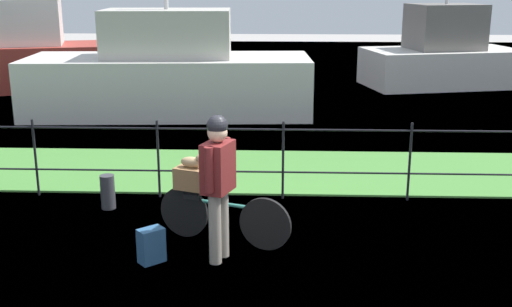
{
  "coord_description": "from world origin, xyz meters",
  "views": [
    {
      "loc": [
        -0.04,
        -6.37,
        3.1
      ],
      "look_at": [
        -0.36,
        1.52,
        0.9
      ],
      "focal_mm": 44.37,
      "sensor_mm": 36.0,
      "label": 1
    }
  ],
  "objects_px": {
    "moored_boat_far": "(8,57)",
    "bicycle_main": "(222,216)",
    "terrier_dog": "(193,161)",
    "wooden_crate": "(192,178)",
    "cyclist_person": "(218,175)",
    "mooring_bollard": "(108,192)",
    "backpack_on_paving": "(151,245)",
    "moored_boat_mid": "(442,57)",
    "moored_boat_near": "(169,75)"
  },
  "relations": [
    {
      "from": "moored_boat_mid",
      "to": "moored_boat_far",
      "type": "height_order",
      "value": "moored_boat_far"
    },
    {
      "from": "wooden_crate",
      "to": "cyclist_person",
      "type": "distance_m",
      "value": 0.76
    },
    {
      "from": "moored_boat_mid",
      "to": "moored_boat_far",
      "type": "xyz_separation_m",
      "value": [
        -12.47,
        -1.19,
        0.07
      ]
    },
    {
      "from": "moored_boat_far",
      "to": "mooring_bollard",
      "type": "bearing_deg",
      "value": -60.52
    },
    {
      "from": "mooring_bollard",
      "to": "moored_boat_far",
      "type": "height_order",
      "value": "moored_boat_far"
    },
    {
      "from": "bicycle_main",
      "to": "cyclist_person",
      "type": "relative_size",
      "value": 0.97
    },
    {
      "from": "wooden_crate",
      "to": "terrier_dog",
      "type": "bearing_deg",
      "value": -19.81
    },
    {
      "from": "moored_boat_mid",
      "to": "moored_boat_far",
      "type": "relative_size",
      "value": 0.67
    },
    {
      "from": "wooden_crate",
      "to": "terrier_dog",
      "type": "xyz_separation_m",
      "value": [
        0.02,
        -0.01,
        0.21
      ]
    },
    {
      "from": "wooden_crate",
      "to": "mooring_bollard",
      "type": "height_order",
      "value": "wooden_crate"
    },
    {
      "from": "terrier_dog",
      "to": "moored_boat_mid",
      "type": "relative_size",
      "value": 0.07
    },
    {
      "from": "wooden_crate",
      "to": "backpack_on_paving",
      "type": "bearing_deg",
      "value": -117.67
    },
    {
      "from": "terrier_dog",
      "to": "moored_boat_far",
      "type": "bearing_deg",
      "value": 122.66
    },
    {
      "from": "terrier_dog",
      "to": "moored_boat_mid",
      "type": "height_order",
      "value": "moored_boat_mid"
    },
    {
      "from": "wooden_crate",
      "to": "moored_boat_far",
      "type": "distance_m",
      "value": 12.38
    },
    {
      "from": "moored_boat_far",
      "to": "backpack_on_paving",
      "type": "bearing_deg",
      "value": -60.56
    },
    {
      "from": "moored_boat_mid",
      "to": "cyclist_person",
      "type": "bearing_deg",
      "value": -113.88
    },
    {
      "from": "terrier_dog",
      "to": "mooring_bollard",
      "type": "height_order",
      "value": "terrier_dog"
    },
    {
      "from": "moored_boat_near",
      "to": "moored_boat_far",
      "type": "relative_size",
      "value": 0.92
    },
    {
      "from": "terrier_dog",
      "to": "wooden_crate",
      "type": "bearing_deg",
      "value": 160.19
    },
    {
      "from": "terrier_dog",
      "to": "moored_boat_near",
      "type": "relative_size",
      "value": 0.05
    },
    {
      "from": "backpack_on_paving",
      "to": "wooden_crate",
      "type": "bearing_deg",
      "value": 21.39
    },
    {
      "from": "backpack_on_paving",
      "to": "moored_boat_mid",
      "type": "height_order",
      "value": "moored_boat_mid"
    },
    {
      "from": "moored_boat_far",
      "to": "bicycle_main",
      "type": "bearing_deg",
      "value": -56.32
    },
    {
      "from": "terrier_dog",
      "to": "backpack_on_paving",
      "type": "height_order",
      "value": "terrier_dog"
    },
    {
      "from": "terrier_dog",
      "to": "mooring_bollard",
      "type": "relative_size",
      "value": 0.68
    },
    {
      "from": "backpack_on_paving",
      "to": "mooring_bollard",
      "type": "relative_size",
      "value": 0.84
    },
    {
      "from": "moored_boat_near",
      "to": "moored_boat_far",
      "type": "distance_m",
      "value": 5.99
    },
    {
      "from": "wooden_crate",
      "to": "moored_boat_far",
      "type": "relative_size",
      "value": 0.05
    },
    {
      "from": "moored_boat_near",
      "to": "terrier_dog",
      "type": "bearing_deg",
      "value": -77.9
    },
    {
      "from": "bicycle_main",
      "to": "cyclist_person",
      "type": "xyz_separation_m",
      "value": [
        0.01,
        -0.48,
        0.66
      ]
    },
    {
      "from": "backpack_on_paving",
      "to": "moored_boat_mid",
      "type": "xyz_separation_m",
      "value": [
        6.17,
        12.34,
        0.66
      ]
    },
    {
      "from": "backpack_on_paving",
      "to": "terrier_dog",
      "type": "bearing_deg",
      "value": 19.66
    },
    {
      "from": "terrier_dog",
      "to": "moored_boat_mid",
      "type": "bearing_deg",
      "value": 63.6
    },
    {
      "from": "wooden_crate",
      "to": "cyclist_person",
      "type": "relative_size",
      "value": 0.23
    },
    {
      "from": "cyclist_person",
      "to": "mooring_bollard",
      "type": "distance_m",
      "value": 2.45
    },
    {
      "from": "backpack_on_paving",
      "to": "moored_boat_mid",
      "type": "bearing_deg",
      "value": 22.49
    },
    {
      "from": "bicycle_main",
      "to": "cyclist_person",
      "type": "height_order",
      "value": "cyclist_person"
    },
    {
      "from": "moored_boat_near",
      "to": "moored_boat_far",
      "type": "xyz_separation_m",
      "value": [
        -5.12,
        3.11,
        0.02
      ]
    },
    {
      "from": "bicycle_main",
      "to": "moored_boat_mid",
      "type": "distance_m",
      "value": 12.96
    },
    {
      "from": "bicycle_main",
      "to": "mooring_bollard",
      "type": "xyz_separation_m",
      "value": [
        -1.69,
        1.11,
        -0.1
      ]
    },
    {
      "from": "moored_boat_mid",
      "to": "backpack_on_paving",
      "type": "bearing_deg",
      "value": -116.57
    },
    {
      "from": "terrier_dog",
      "to": "moored_boat_mid",
      "type": "distance_m",
      "value": 12.99
    },
    {
      "from": "moored_boat_near",
      "to": "cyclist_person",
      "type": "bearing_deg",
      "value": -76.35
    },
    {
      "from": "bicycle_main",
      "to": "wooden_crate",
      "type": "height_order",
      "value": "wooden_crate"
    },
    {
      "from": "terrier_dog",
      "to": "moored_boat_far",
      "type": "distance_m",
      "value": 12.4
    },
    {
      "from": "bicycle_main",
      "to": "terrier_dog",
      "type": "xyz_separation_m",
      "value": [
        -0.35,
        0.13,
        0.64
      ]
    },
    {
      "from": "terrier_dog",
      "to": "backpack_on_paving",
      "type": "relative_size",
      "value": 0.81
    },
    {
      "from": "moored_boat_far",
      "to": "terrier_dog",
      "type": "bearing_deg",
      "value": -57.34
    },
    {
      "from": "bicycle_main",
      "to": "mooring_bollard",
      "type": "bearing_deg",
      "value": 146.78
    }
  ]
}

